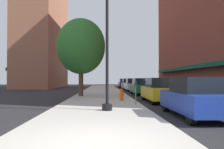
# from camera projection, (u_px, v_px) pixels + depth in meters

# --- Properties ---
(ground_plane) EXTENTS (90.00, 90.00, 0.00)m
(ground_plane) POSITION_uv_depth(u_px,v_px,m) (140.00, 94.00, 23.22)
(ground_plane) COLOR #232326
(sidewalk_slab) EXTENTS (4.80, 50.00, 0.12)m
(sidewalk_slab) POSITION_uv_depth(u_px,v_px,m) (102.00, 93.00, 24.07)
(sidewalk_slab) COLOR #B7B2A8
(sidewalk_slab) RESTS_ON ground
(building_far_background) EXTENTS (6.80, 18.00, 19.59)m
(building_far_background) POSITION_uv_depth(u_px,v_px,m) (44.00, 36.00, 41.84)
(building_far_background) COLOR #9E6047
(building_far_background) RESTS_ON ground
(lamppost) EXTENTS (0.48, 0.48, 5.90)m
(lamppost) POSITION_uv_depth(u_px,v_px,m) (107.00, 44.00, 10.40)
(lamppost) COLOR black
(lamppost) RESTS_ON sidewalk_slab
(fire_hydrant) EXTENTS (0.33, 0.26, 0.79)m
(fire_hydrant) POSITION_uv_depth(u_px,v_px,m) (121.00, 95.00, 15.15)
(fire_hydrant) COLOR #E05614
(fire_hydrant) RESTS_ON sidewalk_slab
(parking_meter_near) EXTENTS (0.14, 0.09, 1.31)m
(parking_meter_near) POSITION_uv_depth(u_px,v_px,m) (122.00, 85.00, 22.12)
(parking_meter_near) COLOR slate
(parking_meter_near) RESTS_ON sidewalk_slab
(parking_meter_far) EXTENTS (0.14, 0.09, 1.31)m
(parking_meter_far) POSITION_uv_depth(u_px,v_px,m) (136.00, 90.00, 12.73)
(parking_meter_far) COLOR slate
(parking_meter_far) RESTS_ON sidewalk_slab
(tree_near) EXTENTS (4.18, 4.18, 6.69)m
(tree_near) POSITION_uv_depth(u_px,v_px,m) (81.00, 46.00, 19.21)
(tree_near) COLOR #4C3823
(tree_near) RESTS_ON sidewalk_slab
(car_blue) EXTENTS (1.80, 4.30, 1.66)m
(car_blue) POSITION_uv_depth(u_px,v_px,m) (195.00, 98.00, 9.21)
(car_blue) COLOR black
(car_blue) RESTS_ON ground
(car_yellow) EXTENTS (1.80, 4.30, 1.66)m
(car_yellow) POSITION_uv_depth(u_px,v_px,m) (159.00, 90.00, 15.15)
(car_yellow) COLOR black
(car_yellow) RESTS_ON ground
(car_green) EXTENTS (1.80, 4.30, 1.66)m
(car_green) POSITION_uv_depth(u_px,v_px,m) (141.00, 87.00, 22.35)
(car_green) COLOR black
(car_green) RESTS_ON ground
(car_white) EXTENTS (1.80, 4.30, 1.66)m
(car_white) POSITION_uv_depth(u_px,v_px,m) (133.00, 85.00, 29.06)
(car_white) COLOR black
(car_white) RESTS_ON ground
(car_silver) EXTENTS (1.80, 4.30, 1.66)m
(car_silver) POSITION_uv_depth(u_px,v_px,m) (128.00, 84.00, 34.85)
(car_silver) COLOR black
(car_silver) RESTS_ON ground
(car_black) EXTENTS (1.80, 4.30, 1.66)m
(car_black) POSITION_uv_depth(u_px,v_px,m) (124.00, 83.00, 41.43)
(car_black) COLOR black
(car_black) RESTS_ON ground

